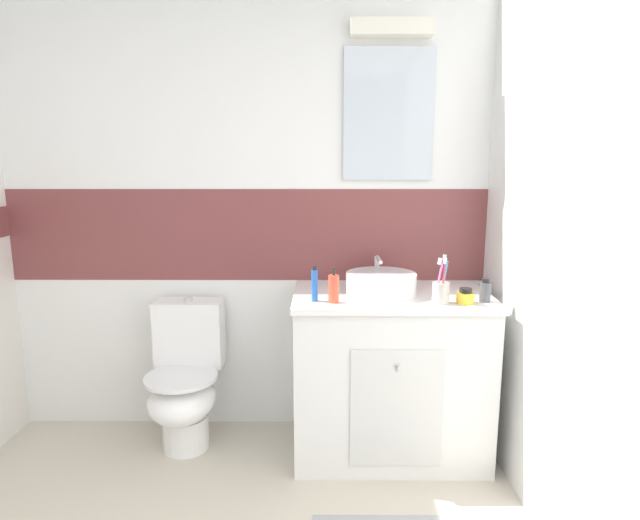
{
  "coord_description": "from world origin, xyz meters",
  "views": [
    {
      "loc": [
        0.41,
        -0.4,
        1.49
      ],
      "look_at": [
        0.4,
        1.85,
        1.06
      ],
      "focal_mm": 29.07,
      "sensor_mm": 36.0,
      "label": 1
    }
  ],
  "objects_px": {
    "lotion_bottle_short": "(485,291)",
    "toilet": "(185,381)",
    "sink_basin": "(381,282)",
    "soap_dispenser": "(334,288)",
    "toothbrush_cup": "(441,291)",
    "hair_gel_jar": "(465,297)",
    "toothpaste_tube_upright": "(315,285)"
  },
  "relations": [
    {
      "from": "lotion_bottle_short",
      "to": "toilet",
      "type": "bearing_deg",
      "value": 171.82
    },
    {
      "from": "soap_dispenser",
      "to": "lotion_bottle_short",
      "type": "xyz_separation_m",
      "value": [
        0.71,
        0.02,
        -0.02
      ]
    },
    {
      "from": "sink_basin",
      "to": "toothbrush_cup",
      "type": "height_order",
      "value": "toothbrush_cup"
    },
    {
      "from": "toilet",
      "to": "hair_gel_jar",
      "type": "relative_size",
      "value": 9.52
    },
    {
      "from": "toilet",
      "to": "toothbrush_cup",
      "type": "height_order",
      "value": "toothbrush_cup"
    },
    {
      "from": "toothpaste_tube_upright",
      "to": "hair_gel_jar",
      "type": "bearing_deg",
      "value": -2.99
    },
    {
      "from": "toothpaste_tube_upright",
      "to": "lotion_bottle_short",
      "type": "relative_size",
      "value": 1.51
    },
    {
      "from": "lotion_bottle_short",
      "to": "soap_dispenser",
      "type": "bearing_deg",
      "value": -178.73
    },
    {
      "from": "hair_gel_jar",
      "to": "toothbrush_cup",
      "type": "bearing_deg",
      "value": -179.7
    },
    {
      "from": "toilet",
      "to": "lotion_bottle_short",
      "type": "height_order",
      "value": "lotion_bottle_short"
    },
    {
      "from": "toothpaste_tube_upright",
      "to": "soap_dispenser",
      "type": "bearing_deg",
      "value": -14.86
    },
    {
      "from": "sink_basin",
      "to": "toothpaste_tube_upright",
      "type": "xyz_separation_m",
      "value": [
        -0.33,
        -0.15,
        0.02
      ]
    },
    {
      "from": "toothbrush_cup",
      "to": "soap_dispenser",
      "type": "distance_m",
      "value": 0.49
    },
    {
      "from": "hair_gel_jar",
      "to": "toothpaste_tube_upright",
      "type": "bearing_deg",
      "value": 177.01
    },
    {
      "from": "sink_basin",
      "to": "soap_dispenser",
      "type": "bearing_deg",
      "value": -143.84
    },
    {
      "from": "sink_basin",
      "to": "toilet",
      "type": "bearing_deg",
      "value": 176.93
    },
    {
      "from": "soap_dispenser",
      "to": "lotion_bottle_short",
      "type": "relative_size",
      "value": 1.52
    },
    {
      "from": "hair_gel_jar",
      "to": "toothpaste_tube_upright",
      "type": "height_order",
      "value": "toothpaste_tube_upright"
    },
    {
      "from": "toilet",
      "to": "toothbrush_cup",
      "type": "relative_size",
      "value": 3.34
    },
    {
      "from": "sink_basin",
      "to": "lotion_bottle_short",
      "type": "height_order",
      "value": "sink_basin"
    },
    {
      "from": "soap_dispenser",
      "to": "toothpaste_tube_upright",
      "type": "bearing_deg",
      "value": 165.14
    },
    {
      "from": "lotion_bottle_short",
      "to": "hair_gel_jar",
      "type": "bearing_deg",
      "value": -164.15
    },
    {
      "from": "soap_dispenser",
      "to": "hair_gel_jar",
      "type": "bearing_deg",
      "value": -1.2
    },
    {
      "from": "hair_gel_jar",
      "to": "lotion_bottle_short",
      "type": "bearing_deg",
      "value": 15.85
    },
    {
      "from": "sink_basin",
      "to": "hair_gel_jar",
      "type": "distance_m",
      "value": 0.41
    },
    {
      "from": "toothbrush_cup",
      "to": "lotion_bottle_short",
      "type": "xyz_separation_m",
      "value": [
        0.21,
        0.03,
        -0.01
      ]
    },
    {
      "from": "toothpaste_tube_upright",
      "to": "toothbrush_cup",
      "type": "bearing_deg",
      "value": -3.62
    },
    {
      "from": "toothbrush_cup",
      "to": "lotion_bottle_short",
      "type": "height_order",
      "value": "toothbrush_cup"
    },
    {
      "from": "hair_gel_jar",
      "to": "toothpaste_tube_upright",
      "type": "xyz_separation_m",
      "value": [
        -0.7,
        0.04,
        0.05
      ]
    },
    {
      "from": "sink_basin",
      "to": "hair_gel_jar",
      "type": "relative_size",
      "value": 4.81
    },
    {
      "from": "toilet",
      "to": "lotion_bottle_short",
      "type": "distance_m",
      "value": 1.59
    },
    {
      "from": "sink_basin",
      "to": "toothbrush_cup",
      "type": "xyz_separation_m",
      "value": [
        0.26,
        -0.19,
        0.0
      ]
    }
  ]
}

